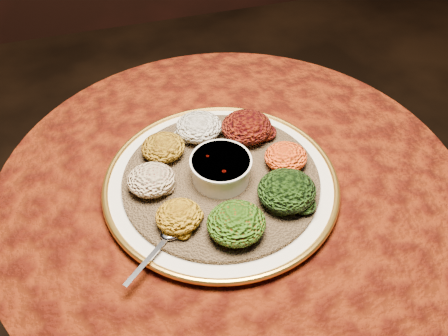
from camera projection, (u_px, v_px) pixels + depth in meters
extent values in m
cylinder|color=black|center=(230.00, 286.00, 1.29)|extent=(0.12, 0.12, 0.68)
cylinder|color=black|center=(231.00, 194.00, 1.03)|extent=(0.80, 0.80, 0.04)
cylinder|color=#4A1506|center=(231.00, 236.00, 1.14)|extent=(0.93, 0.93, 0.34)
cylinder|color=#4A1506|center=(231.00, 185.00, 1.02)|extent=(0.96, 0.96, 0.01)
cylinder|color=silver|center=(221.00, 185.00, 1.00)|extent=(0.59, 0.59, 0.02)
torus|color=gold|center=(221.00, 182.00, 0.99)|extent=(0.47, 0.47, 0.01)
cylinder|color=brown|center=(221.00, 180.00, 0.99)|extent=(0.39, 0.39, 0.01)
cylinder|color=white|center=(221.00, 169.00, 0.96)|extent=(0.11, 0.11, 0.05)
cylinder|color=white|center=(221.00, 161.00, 0.95)|extent=(0.12, 0.12, 0.01)
cylinder|color=#5C0604|center=(221.00, 164.00, 0.95)|extent=(0.09, 0.09, 0.01)
ellipsoid|color=silver|center=(171.00, 233.00, 0.88)|extent=(0.04, 0.03, 0.01)
cube|color=silver|center=(146.00, 262.00, 0.84)|extent=(0.09, 0.08, 0.00)
ellipsoid|color=silver|center=(199.00, 127.00, 1.05)|extent=(0.10, 0.09, 0.05)
ellipsoid|color=black|center=(247.00, 127.00, 1.05)|extent=(0.11, 0.10, 0.05)
ellipsoid|color=#BF700F|center=(286.00, 157.00, 0.99)|extent=(0.09, 0.08, 0.04)
ellipsoid|color=black|center=(287.00, 191.00, 0.92)|extent=(0.11, 0.11, 0.05)
ellipsoid|color=#AD2A0B|center=(236.00, 223.00, 0.87)|extent=(0.11, 0.10, 0.05)
ellipsoid|color=#B88310|center=(179.00, 216.00, 0.89)|extent=(0.08, 0.08, 0.04)
ellipsoid|color=maroon|center=(151.00, 180.00, 0.95)|extent=(0.09, 0.09, 0.04)
ellipsoid|color=#A07413|center=(163.00, 147.00, 1.01)|extent=(0.09, 0.08, 0.04)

